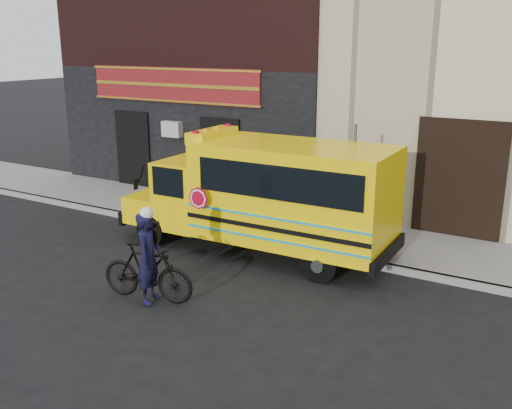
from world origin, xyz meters
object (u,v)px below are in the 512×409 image
Objects in this scene: sign_pole at (353,184)px; cyclist at (149,260)px; school_bus at (269,194)px; bicycle at (147,272)px.

sign_pole reaches higher than cyclist.
school_bus is 3.51× the size of bicycle.
bicycle is at bearing -103.15° from school_bus.
bicycle is (-2.50, -4.53, -1.14)m from sign_pole.
sign_pole is at bearing -44.23° from cyclist.
bicycle is 0.36m from cyclist.
cyclist is at bearing -116.91° from sign_pole.
sign_pole is 1.73× the size of cyclist.
school_bus is at bearing -147.93° from sign_pole.
sign_pole reaches higher than bicycle.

